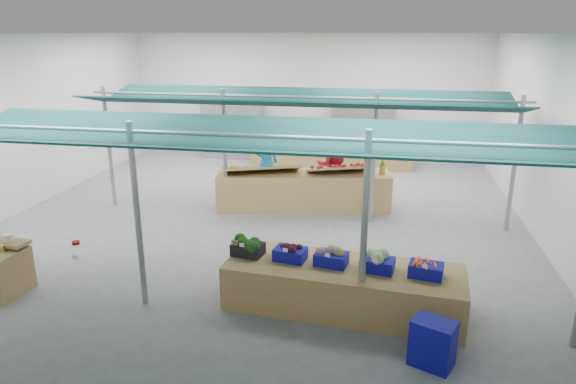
% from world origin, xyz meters
% --- Properties ---
extents(floor, '(13.00, 13.00, 0.00)m').
position_xyz_m(floor, '(0.00, 0.00, 0.00)').
color(floor, slate).
rests_on(floor, ground).
extents(hall, '(13.00, 13.00, 13.00)m').
position_xyz_m(hall, '(0.00, 1.44, 2.65)').
color(hall, silver).
rests_on(hall, ground).
extents(pole_grid, '(10.00, 4.60, 3.00)m').
position_xyz_m(pole_grid, '(0.75, -1.75, 1.81)').
color(pole_grid, gray).
rests_on(pole_grid, floor).
extents(awnings, '(9.50, 7.08, 0.30)m').
position_xyz_m(awnings, '(0.75, -1.75, 2.78)').
color(awnings, '#092929').
rests_on(awnings, pole_grid).
extents(back_shelving_left, '(2.00, 0.50, 2.00)m').
position_xyz_m(back_shelving_left, '(-2.50, 6.00, 1.00)').
color(back_shelving_left, '#B23F33').
rests_on(back_shelving_left, floor).
extents(back_shelving_right, '(2.00, 0.50, 2.00)m').
position_xyz_m(back_shelving_right, '(2.00, 6.00, 1.00)').
color(back_shelving_right, '#B23F33').
rests_on(back_shelving_right, floor).
extents(veg_counter, '(3.83, 1.57, 0.73)m').
position_xyz_m(veg_counter, '(2.20, -3.53, 0.36)').
color(veg_counter, olive).
rests_on(veg_counter, floor).
extents(fruit_counter, '(4.37, 1.77, 0.91)m').
position_xyz_m(fruit_counter, '(0.79, 1.17, 0.46)').
color(fruit_counter, olive).
rests_on(fruit_counter, floor).
extents(far_counter, '(5.20, 1.72, 0.92)m').
position_xyz_m(far_counter, '(1.04, 5.25, 0.46)').
color(far_counter, olive).
rests_on(far_counter, floor).
extents(crate_stack, '(0.65, 0.57, 0.65)m').
position_xyz_m(crate_stack, '(3.49, -4.81, 0.33)').
color(crate_stack, '#0D0D8E').
rests_on(crate_stack, floor).
extents(vendor_left, '(0.68, 0.51, 1.70)m').
position_xyz_m(vendor_left, '(-0.41, 2.27, 0.85)').
color(vendor_left, '#1D78BC').
rests_on(vendor_left, floor).
extents(vendor_right, '(0.93, 0.78, 1.70)m').
position_xyz_m(vendor_right, '(1.39, 2.27, 0.85)').
color(vendor_right, maroon).
rests_on(vendor_right, floor).
extents(crate_broccoli, '(0.55, 0.44, 0.35)m').
position_xyz_m(crate_broccoli, '(0.60, -3.39, 0.88)').
color(crate_broccoli, black).
rests_on(crate_broccoli, veg_counter).
extents(crate_beets, '(0.55, 0.44, 0.29)m').
position_xyz_m(crate_beets, '(1.32, -3.46, 0.86)').
color(crate_beets, '#0D0D8E').
rests_on(crate_beets, veg_counter).
extents(crate_celeriac, '(0.55, 0.44, 0.31)m').
position_xyz_m(crate_celeriac, '(1.99, -3.52, 0.87)').
color(crate_celeriac, '#0D0D8E').
rests_on(crate_celeriac, veg_counter).
extents(crate_cabbage, '(0.55, 0.44, 0.35)m').
position_xyz_m(crate_cabbage, '(2.71, -3.58, 0.88)').
color(crate_cabbage, '#0D0D8E').
rests_on(crate_cabbage, veg_counter).
extents(crate_carrots, '(0.55, 0.44, 0.29)m').
position_xyz_m(crate_carrots, '(3.44, -3.64, 0.84)').
color(crate_carrots, '#0D0D8E').
rests_on(crate_carrots, veg_counter).
extents(sparrow, '(0.12, 0.09, 0.11)m').
position_xyz_m(sparrow, '(0.42, -3.51, 0.97)').
color(sparrow, brown).
rests_on(sparrow, crate_broccoli).
extents(pole_ribbon, '(0.12, 0.12, 0.28)m').
position_xyz_m(pole_ribbon, '(-1.94, -4.27, 1.08)').
color(pole_ribbon, '#A90C0B').
rests_on(pole_ribbon, pole_grid).
extents(apple_heap_yellow, '(2.02, 1.33, 0.27)m').
position_xyz_m(apple_heap_yellow, '(-0.19, 0.89, 1.08)').
color(apple_heap_yellow, '#997247').
rests_on(apple_heap_yellow, fruit_counter).
extents(apple_heap_red, '(1.65, 1.19, 0.27)m').
position_xyz_m(apple_heap_red, '(1.66, 1.23, 1.08)').
color(apple_heap_red, '#997247').
rests_on(apple_heap_red, fruit_counter).
extents(pineapple, '(0.14, 0.14, 0.39)m').
position_xyz_m(pineapple, '(2.70, 1.42, 1.09)').
color(pineapple, '#8C6019').
rests_on(pineapple, fruit_counter).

